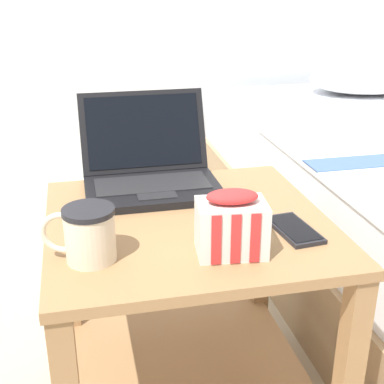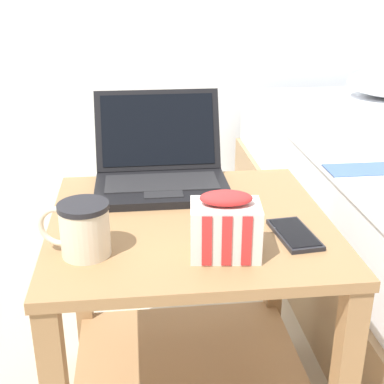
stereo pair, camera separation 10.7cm
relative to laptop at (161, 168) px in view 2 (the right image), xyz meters
name	(u,v)px [view 2 (the right image)]	position (x,y,z in m)	size (l,w,h in m)	color
bedside_table	(190,297)	(0.05, -0.21, -0.24)	(0.59, 0.57, 0.55)	#997047
laptop	(161,168)	(0.00, 0.00, 0.00)	(0.32, 0.29, 0.21)	black
mug_front_left	(83,226)	(-0.16, -0.33, 0.01)	(0.14, 0.09, 0.10)	beige
snack_bag	(225,227)	(0.10, -0.36, 0.01)	(0.14, 0.10, 0.13)	silver
cell_phone	(294,234)	(0.25, -0.31, -0.04)	(0.08, 0.15, 0.01)	black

